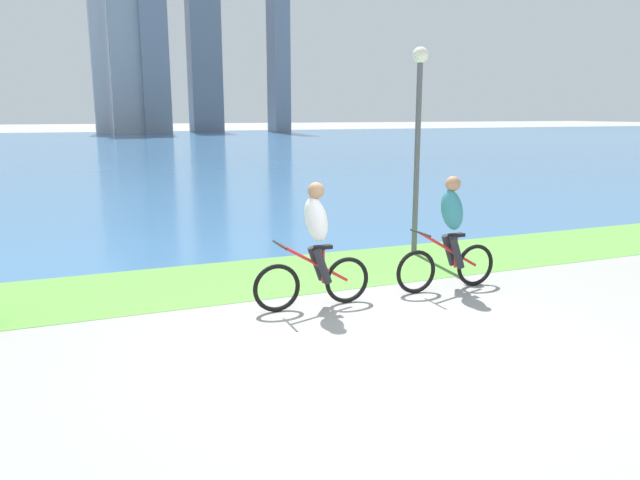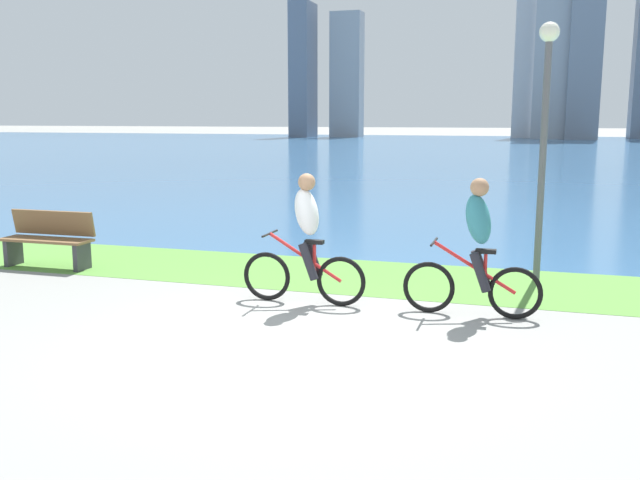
{
  "view_description": "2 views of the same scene",
  "coord_description": "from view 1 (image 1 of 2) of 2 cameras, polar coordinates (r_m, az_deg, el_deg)",
  "views": [
    {
      "loc": [
        -3.15,
        -5.58,
        2.56
      ],
      "look_at": [
        -0.12,
        1.82,
        0.87
      ],
      "focal_mm": 33.79,
      "sensor_mm": 36.0,
      "label": 1
    },
    {
      "loc": [
        2.46,
        -6.78,
        2.39
      ],
      "look_at": [
        0.06,
        1.12,
        0.93
      ],
      "focal_mm": 39.47,
      "sensor_mm": 36.0,
      "label": 2
    }
  ],
  "objects": [
    {
      "name": "cyclist_trailing",
      "position": [
        8.96,
        12.2,
        0.58
      ],
      "size": [
        1.66,
        0.52,
        1.68
      ],
      "color": "black",
      "rests_on": "ground"
    },
    {
      "name": "lamppost_tall",
      "position": [
        11.01,
        9.29,
        11.13
      ],
      "size": [
        0.28,
        0.28,
        3.68
      ],
      "color": "#595960",
      "rests_on": "ground"
    },
    {
      "name": "cyclist_lead",
      "position": [
        7.94,
        -0.47,
        -0.58
      ],
      "size": [
        1.65,
        0.52,
        1.68
      ],
      "color": "black",
      "rests_on": "ground"
    },
    {
      "name": "ground_plane",
      "position": [
        6.9,
        6.78,
        -9.91
      ],
      "size": [
        300.0,
        300.0,
        0.0
      ],
      "primitive_type": "plane",
      "color": "gray"
    },
    {
      "name": "bay_water_surface",
      "position": [
        49.96,
        -18.79,
        8.38
      ],
      "size": [
        300.0,
        79.41,
        0.0
      ],
      "primitive_type": "cube",
      "color": "#386693",
      "rests_on": "ground"
    },
    {
      "name": "city_skyline_far_shore",
      "position": [
        81.17,
        -17.6,
        16.65
      ],
      "size": [
        48.98,
        10.11,
        23.45
      ],
      "color": "slate",
      "rests_on": "ground"
    },
    {
      "name": "grass_strip_bayside",
      "position": [
        9.79,
        -2.68,
        -3.19
      ],
      "size": [
        120.0,
        2.34,
        0.01
      ],
      "primitive_type": "cube",
      "color": "#59933D",
      "rests_on": "ground"
    }
  ]
}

